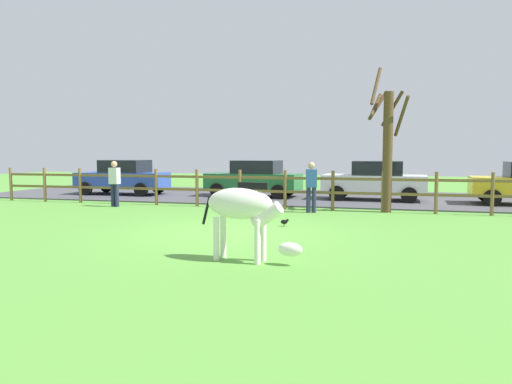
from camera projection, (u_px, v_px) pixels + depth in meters
The scene contains 11 objects.
ground_plane at pixel (230, 233), 11.20m from camera, with size 60.00×60.00×0.00m, color #549338.
parking_asphalt at pixel (297, 197), 20.15m from camera, with size 28.00×7.40×0.05m, color #47474C.
paddock_fence at pixel (262, 187), 16.07m from camera, with size 21.19×0.11×1.34m.
bare_tree at pixel (387, 144), 14.95m from camera, with size 1.30×1.01×4.74m.
zebra at pixel (244, 210), 8.20m from camera, with size 1.93×0.64×1.41m.
crow_on_grass at pixel (285, 222), 12.15m from camera, with size 0.21×0.10×0.20m.
parked_car_blue at pixel (123, 177), 21.00m from camera, with size 4.04×1.97×1.56m.
parked_car_white at pixel (375, 180), 18.49m from camera, with size 4.09×2.06×1.56m.
parked_car_green at pixel (254, 178), 19.96m from camera, with size 4.10×2.08×1.56m.
visitor_left_of_tree at pixel (115, 182), 16.57m from camera, with size 0.38×0.26×1.64m.
visitor_right_of_tree at pixel (311, 185), 14.91m from camera, with size 0.39×0.27×1.64m.
Camera 1 is at (3.47, -10.54, 1.93)m, focal length 32.49 mm.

